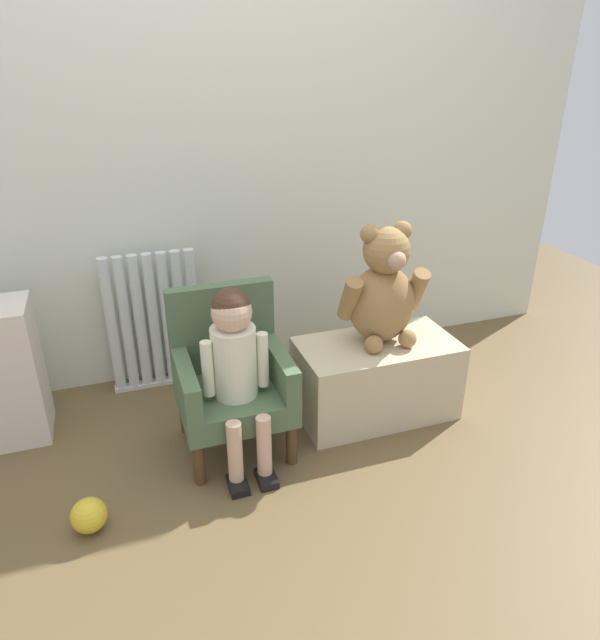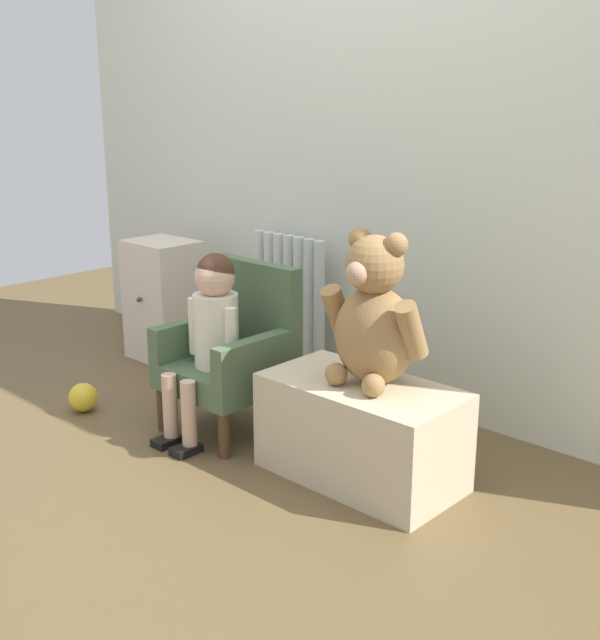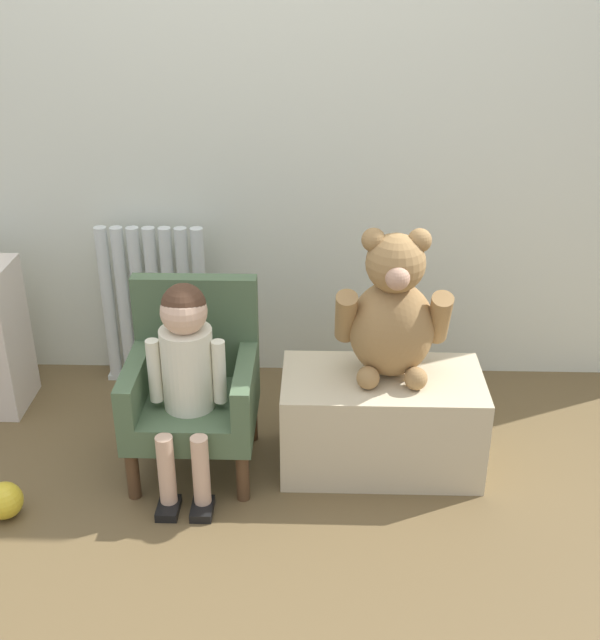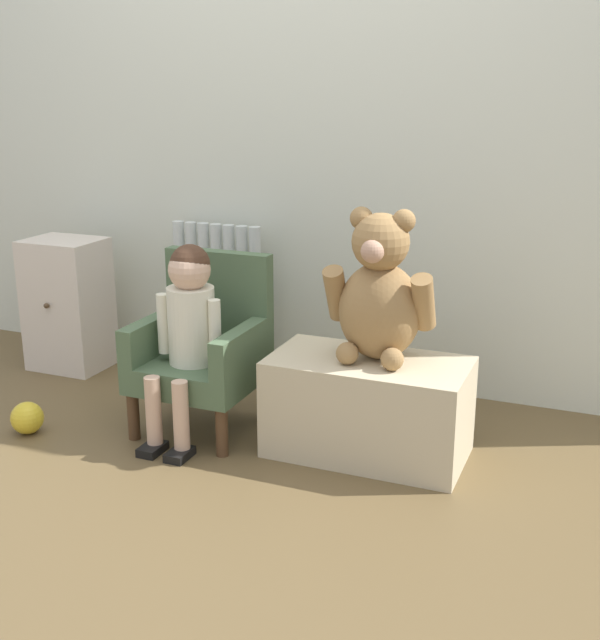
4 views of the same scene
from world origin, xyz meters
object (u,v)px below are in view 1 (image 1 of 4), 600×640
child_armchair (231,375)px  child_figure (235,354)px  low_bench (376,378)px  radiator (154,322)px  toy_ball (89,515)px  large_teddy_bear (383,291)px

child_armchair → child_figure: (-0.00, -0.11, 0.15)m
child_armchair → child_figure: bearing=-90.0°
child_armchair → low_bench: 0.66m
child_armchair → radiator: bearing=113.3°
toy_ball → child_figure: bearing=20.9°
large_teddy_bear → toy_ball: bearing=-164.2°
radiator → child_armchair: 0.60m
child_armchair → child_figure: 0.19m
toy_ball → low_bench: bearing=14.9°
child_armchair → child_figure: child_figure is taller
child_figure → radiator: bearing=109.7°
radiator → low_bench: 1.05m
low_bench → toy_ball: bearing=-165.1°
radiator → child_armchair: radiator is taller
large_teddy_bear → toy_ball: 1.38m
low_bench → large_teddy_bear: large_teddy_bear is taller
radiator → child_armchair: bearing=-66.7°
radiator → child_figure: size_ratio=0.94×
low_bench → large_teddy_bear: 0.40m
toy_ball → radiator: bearing=69.2°
radiator → large_teddy_bear: large_teddy_bear is taller
low_bench → toy_ball: size_ratio=5.63×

